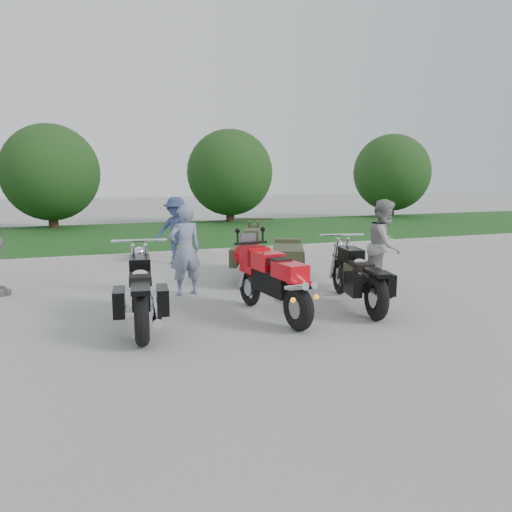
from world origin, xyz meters
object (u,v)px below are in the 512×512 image
object	(u,v)px
sportbike_red	(273,279)
person_denim	(176,231)
cruiser_sidecar	(272,257)
cruiser_left	(141,294)
person_grey	(384,245)
cruiser_right	(359,279)
person_stripe	(185,250)

from	to	relation	value
sportbike_red	person_denim	world-z (taller)	person_denim
cruiser_sidecar	person_denim	distance (m)	2.86
cruiser_left	cruiser_sidecar	world-z (taller)	cruiser_sidecar
cruiser_sidecar	cruiser_left	bearing A→B (deg)	-116.97
person_grey	cruiser_sidecar	bearing A→B (deg)	92.80
sportbike_red	cruiser_left	size ratio (longest dim) A/B	0.86
cruiser_right	person_denim	world-z (taller)	person_denim
cruiser_right	sportbike_red	bearing A→B (deg)	-165.08
person_stripe	person_denim	size ratio (longest dim) A/B	1.01
cruiser_right	person_denim	bearing A→B (deg)	123.75
sportbike_red	cruiser_sidecar	size ratio (longest dim) A/B	0.89
person_stripe	person_grey	world-z (taller)	person_grey
cruiser_left	person_denim	world-z (taller)	person_denim
cruiser_left	person_stripe	bearing A→B (deg)	66.75
person_denim	person_grey	bearing A→B (deg)	-28.77
cruiser_sidecar	person_denim	xyz separation A→B (m)	(-1.54, 2.38, 0.35)
sportbike_red	person_grey	world-z (taller)	person_grey
cruiser_left	person_stripe	distance (m)	2.02
person_stripe	person_denim	xyz separation A→B (m)	(0.43, 3.12, -0.00)
sportbike_red	person_stripe	distance (m)	2.14
cruiser_sidecar	person_grey	bearing A→B (deg)	-22.56
sportbike_red	person_stripe	xyz separation A→B (m)	(-0.95, 1.91, 0.22)
person_stripe	person_grey	bearing A→B (deg)	155.73
cruiser_left	person_denim	bearing A→B (deg)	80.13
person_grey	sportbike_red	bearing A→B (deg)	159.65
sportbike_red	person_grey	distance (m)	2.82
cruiser_sidecar	person_stripe	world-z (taller)	person_stripe
person_grey	person_denim	size ratio (longest dim) A/B	1.05
cruiser_sidecar	person_stripe	bearing A→B (deg)	-136.30
cruiser_sidecar	person_stripe	distance (m)	2.14
person_stripe	cruiser_left	bearing A→B (deg)	50.16
cruiser_right	cruiser_sidecar	size ratio (longest dim) A/B	0.98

